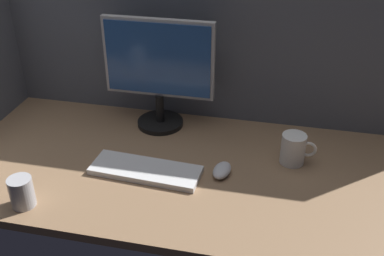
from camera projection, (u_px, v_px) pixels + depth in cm
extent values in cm
cube|color=#8C6B4C|center=(201.00, 169.00, 159.64)|extent=(180.00, 80.00, 3.00)
cube|color=#565B66|center=(222.00, 27.00, 171.60)|extent=(180.00, 5.00, 74.20)
cylinder|color=black|center=(160.00, 122.00, 182.99)|extent=(18.00, 18.00, 1.80)
cylinder|color=black|center=(160.00, 108.00, 179.74)|extent=(3.20, 3.20, 11.00)
cube|color=#B7B7B7|center=(159.00, 58.00, 170.23)|extent=(41.93, 2.40, 29.79)
cube|color=#264C8C|center=(158.00, 60.00, 169.05)|extent=(39.53, 0.60, 27.39)
cube|color=silver|center=(146.00, 170.00, 154.98)|extent=(37.74, 15.28, 2.00)
ellipsoid|color=silver|center=(222.00, 170.00, 153.77)|extent=(7.13, 10.40, 3.40)
cylinder|color=white|center=(293.00, 149.00, 158.13)|extent=(8.40, 8.40, 10.90)
torus|color=white|center=(308.00, 149.00, 156.92)|extent=(5.80, 1.00, 5.80)
cylinder|color=#B2B2B7|center=(22.00, 192.00, 138.75)|extent=(7.33, 7.33, 9.67)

